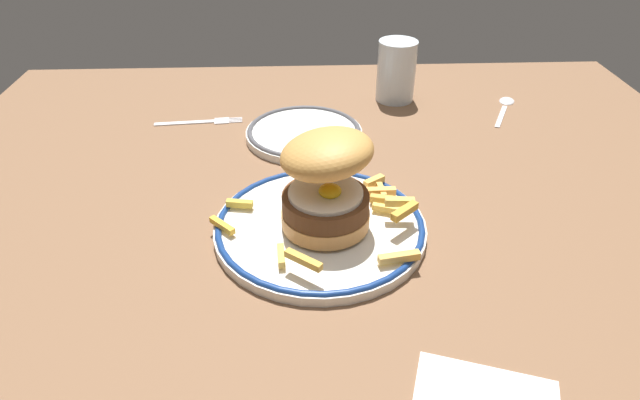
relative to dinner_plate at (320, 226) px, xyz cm
name	(u,v)px	position (x,y,z in cm)	size (l,w,h in cm)	color
ground_plane	(334,227)	(1.93, 3.49, -2.84)	(117.79, 106.11, 4.00)	brown
dinner_plate	(320,226)	(0.00, 0.00, 0.00)	(25.22, 25.22, 1.60)	white
burger	(326,180)	(0.70, 0.03, 6.50)	(14.76, 14.48, 12.05)	#CD8C4B
fries_pile	(348,207)	(3.39, 1.62, 1.61)	(24.42, 24.05, 2.76)	#E8BB4D
water_glass	(396,74)	(15.04, 38.84, 3.91)	(6.75, 6.75, 10.55)	silver
side_plate	(304,133)	(-1.46, 24.56, 0.00)	(18.22, 18.22, 1.60)	white
fork	(201,121)	(-18.42, 30.65, -0.66)	(14.47, 2.63, 0.36)	silver
spoon	(506,103)	(34.41, 35.58, -0.48)	(7.40, 12.68, 0.90)	silver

